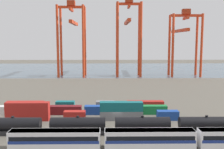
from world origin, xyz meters
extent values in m
plane|color=#5B564C|center=(0.00, 40.00, 0.00)|extent=(420.00, 420.00, 0.00)
cube|color=#475B6B|center=(0.00, 141.57, 0.00)|extent=(400.00, 110.00, 0.01)
cube|color=silver|center=(-13.45, -19.70, 1.95)|extent=(18.74, 3.10, 3.90)
cube|color=navy|center=(-13.45, -19.70, 1.85)|extent=(18.37, 3.14, 0.64)
cube|color=black|center=(-13.45, -19.70, 2.63)|extent=(17.99, 3.13, 0.90)
cube|color=slate|center=(-13.45, -19.70, 3.72)|extent=(18.56, 2.85, 0.36)
cube|color=silver|center=(6.20, -19.70, 1.95)|extent=(18.74, 3.10, 3.90)
cube|color=navy|center=(6.20, -19.70, 1.85)|extent=(18.37, 3.14, 0.64)
cube|color=black|center=(6.20, -19.70, 2.63)|extent=(17.99, 3.13, 0.90)
cube|color=slate|center=(6.20, -19.70, 3.72)|extent=(18.56, 2.85, 0.36)
cube|color=#232326|center=(-25.15, -10.94, 0.55)|extent=(13.14, 2.50, 1.10)
cylinder|color=black|center=(-25.15, -10.94, 2.59)|extent=(13.14, 2.97, 2.97)
cylinder|color=black|center=(-25.15, -10.94, 4.25)|extent=(0.70, 0.70, 0.36)
cube|color=#232326|center=(-9.67, -10.94, 0.55)|extent=(13.14, 2.50, 1.10)
cylinder|color=black|center=(-9.67, -10.94, 2.59)|extent=(13.14, 2.97, 2.97)
cylinder|color=black|center=(-9.67, -10.94, 4.25)|extent=(0.70, 0.70, 0.36)
cube|color=#232326|center=(5.81, -10.94, 0.55)|extent=(13.14, 2.50, 1.10)
cylinder|color=black|center=(5.81, -10.94, 2.59)|extent=(13.14, 2.97, 2.97)
cylinder|color=black|center=(5.81, -10.94, 4.25)|extent=(0.70, 0.70, 0.36)
cube|color=#232326|center=(21.29, -10.94, 0.55)|extent=(13.14, 2.50, 1.10)
cylinder|color=black|center=(21.29, -10.94, 2.59)|extent=(13.14, 2.97, 2.97)
cylinder|color=black|center=(21.29, -10.94, 4.25)|extent=(0.70, 0.70, 0.36)
cube|color=#AD211C|center=(-25.12, 0.44, 1.30)|extent=(12.10, 2.44, 2.60)
cube|color=#AD211C|center=(-25.12, 0.44, 3.90)|extent=(12.10, 2.44, 2.60)
cube|color=#AD211C|center=(-11.91, 0.44, 1.30)|extent=(6.04, 2.44, 2.60)
cube|color=slate|center=(1.29, 0.44, 1.30)|extent=(12.10, 2.44, 2.60)
cube|color=#146066|center=(1.29, 0.44, 3.90)|extent=(12.10, 2.44, 2.60)
cube|color=#1C4299|center=(14.49, 0.44, 1.30)|extent=(6.04, 2.44, 2.60)
cube|color=silver|center=(-29.81, 6.68, 1.30)|extent=(12.10, 2.44, 2.60)
cube|color=maroon|center=(-16.70, 6.68, 1.30)|extent=(12.10, 2.44, 2.60)
cube|color=#1C4299|center=(-3.59, 6.68, 1.30)|extent=(12.10, 2.44, 2.60)
cube|color=#197538|center=(9.52, 6.68, 1.30)|extent=(12.10, 2.44, 2.60)
cube|color=#AD211C|center=(-29.79, 12.91, 1.30)|extent=(12.10, 2.44, 2.60)
cube|color=#146066|center=(-16.59, 12.91, 1.30)|extent=(6.04, 2.44, 2.60)
cube|color=slate|center=(-3.38, 12.91, 1.30)|extent=(6.04, 2.44, 2.60)
cube|color=#AD211C|center=(9.82, 12.91, 1.30)|extent=(12.10, 2.44, 2.60)
cylinder|color=red|center=(-33.24, 90.94, 22.11)|extent=(1.50, 1.50, 44.23)
cylinder|color=red|center=(-17.60, 90.94, 22.11)|extent=(1.50, 1.50, 44.23)
cylinder|color=red|center=(-33.24, 102.53, 22.11)|extent=(1.50, 1.50, 44.23)
cylinder|color=red|center=(-17.60, 102.53, 22.11)|extent=(1.50, 1.50, 44.23)
cube|color=red|center=(-25.42, 96.73, 43.43)|extent=(17.24, 1.20, 1.60)
cube|color=red|center=(-25.42, 96.73, 41.83)|extent=(1.20, 13.19, 1.60)
cube|color=red|center=(-25.42, 108.33, 34.48)|extent=(2.00, 33.14, 2.00)
cube|color=#9F2C14|center=(-25.42, 96.73, 45.83)|extent=(4.80, 4.00, 3.20)
cylinder|color=red|center=(3.40, 92.02, 23.11)|extent=(1.50, 1.50, 46.22)
cylinder|color=red|center=(17.80, 92.02, 23.11)|extent=(1.50, 1.50, 46.22)
cylinder|color=red|center=(3.40, 101.45, 23.11)|extent=(1.50, 1.50, 46.22)
cylinder|color=red|center=(17.80, 101.45, 23.11)|extent=(1.50, 1.50, 46.22)
cube|color=red|center=(10.60, 96.73, 45.42)|extent=(16.01, 1.20, 1.60)
cube|color=red|center=(10.60, 96.73, 43.82)|extent=(1.20, 11.03, 1.60)
cube|color=red|center=(10.60, 109.94, 35.33)|extent=(2.00, 37.72, 2.00)
cube|color=#9F2C14|center=(10.60, 96.73, 47.82)|extent=(4.80, 4.00, 3.20)
cylinder|color=red|center=(37.67, 91.99, 19.58)|extent=(1.50, 1.50, 39.15)
cylinder|color=red|center=(55.57, 91.99, 19.58)|extent=(1.50, 1.50, 39.15)
cylinder|color=red|center=(37.67, 101.48, 19.58)|extent=(1.50, 1.50, 39.15)
cylinder|color=red|center=(55.57, 101.48, 19.58)|extent=(1.50, 1.50, 39.15)
cube|color=red|center=(46.62, 96.73, 38.35)|extent=(19.50, 1.20, 1.60)
cube|color=red|center=(46.62, 96.73, 36.75)|extent=(1.20, 11.09, 1.60)
cube|color=red|center=(46.62, 110.80, 29.44)|extent=(2.00, 40.20, 2.00)
cube|color=#9F2C14|center=(46.62, 96.73, 40.75)|extent=(4.80, 4.00, 3.20)
camera|label=1|loc=(-2.39, -72.73, 22.07)|focal=42.62mm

